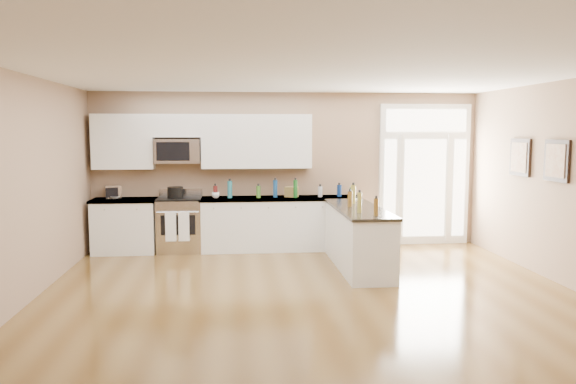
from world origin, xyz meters
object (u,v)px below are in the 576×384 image
(peninsula_cabinet, at_px, (358,240))
(stockpot, at_px, (175,192))
(kitchen_range, at_px, (180,224))
(toaster_oven, at_px, (113,192))

(peninsula_cabinet, xyz_separation_m, stockpot, (-2.92, 1.42, 0.62))
(kitchen_range, bearing_deg, toaster_oven, 173.85)
(peninsula_cabinet, bearing_deg, toaster_oven, 158.54)
(kitchen_range, relative_size, stockpot, 3.97)
(kitchen_range, xyz_separation_m, stockpot, (-0.06, -0.03, 0.57))
(kitchen_range, height_order, toaster_oven, toaster_oven)
(stockpot, bearing_deg, toaster_oven, 172.16)
(stockpot, bearing_deg, peninsula_cabinet, -26.00)
(toaster_oven, bearing_deg, peninsula_cabinet, -36.77)
(kitchen_range, relative_size, toaster_oven, 4.06)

